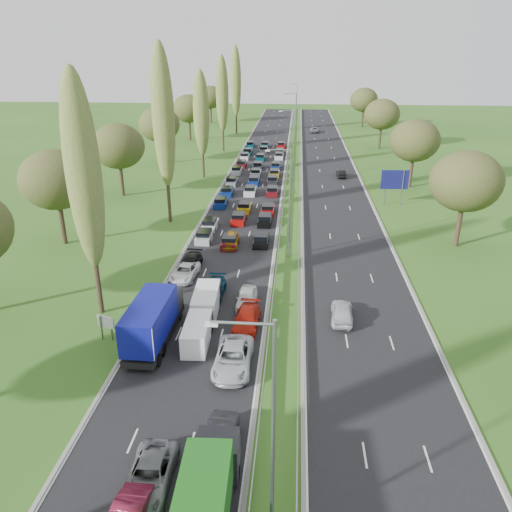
% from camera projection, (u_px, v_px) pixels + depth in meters
% --- Properties ---
extents(ground, '(260.00, 260.00, 0.00)m').
position_uv_depth(ground, '(293.00, 178.00, 89.42)').
color(ground, '#2E591B').
rests_on(ground, ground).
extents(near_carriageway, '(10.50, 215.00, 0.04)m').
position_uv_depth(near_carriageway, '(257.00, 174.00, 92.24)').
color(near_carriageway, black).
rests_on(near_carriageway, ground).
extents(far_carriageway, '(10.50, 215.00, 0.04)m').
position_uv_depth(far_carriageway, '(330.00, 175.00, 91.21)').
color(far_carriageway, black).
rests_on(far_carriageway, ground).
extents(central_reservation, '(2.36, 215.00, 0.32)m').
position_uv_depth(central_reservation, '(293.00, 171.00, 91.51)').
color(central_reservation, gray).
rests_on(central_reservation, ground).
extents(lamp_columns, '(0.18, 140.18, 12.00)m').
position_uv_depth(lamp_columns, '(294.00, 146.00, 85.28)').
color(lamp_columns, gray).
rests_on(lamp_columns, ground).
extents(poplar_row, '(2.80, 127.80, 22.44)m').
position_uv_depth(poplar_row, '(188.00, 113.00, 74.99)').
color(poplar_row, '#2D2116').
rests_on(poplar_row, ground).
extents(woodland_left, '(8.00, 166.00, 11.10)m').
position_uv_depth(woodland_left, '(110.00, 151.00, 72.49)').
color(woodland_left, '#2D2116').
rests_on(woodland_left, ground).
extents(woodland_right, '(8.00, 153.00, 11.10)m').
position_uv_depth(woodland_right, '(427.00, 150.00, 72.72)').
color(woodland_right, '#2D2116').
rests_on(woodland_right, ground).
extents(traffic_queue_fill, '(9.08, 67.61, 0.80)m').
position_uv_depth(traffic_queue_fill, '(254.00, 178.00, 87.64)').
color(traffic_queue_fill, '#B2B7BC').
rests_on(traffic_queue_fill, ground).
extents(near_car_2, '(2.56, 4.92, 1.32)m').
position_uv_depth(near_car_2, '(185.00, 272.00, 49.93)').
color(near_car_2, white).
rests_on(near_car_2, near_carriageway).
extents(near_car_3, '(2.21, 5.04, 1.44)m').
position_uv_depth(near_car_3, '(190.00, 263.00, 51.80)').
color(near_car_3, black).
rests_on(near_car_3, near_carriageway).
extents(near_car_6, '(2.37, 5.03, 1.39)m').
position_uv_depth(near_car_6, '(150.00, 476.00, 26.03)').
color(near_car_6, slate).
rests_on(near_car_6, near_carriageway).
extents(near_car_7, '(2.08, 4.84, 1.39)m').
position_uv_depth(near_car_7, '(213.00, 290.00, 46.20)').
color(near_car_7, '#042E47').
rests_on(near_car_7, near_carriageway).
extents(near_car_8, '(1.85, 4.40, 1.48)m').
position_uv_depth(near_car_8, '(231.00, 240.00, 58.11)').
color(near_car_8, '#AA700B').
rests_on(near_car_8, near_carriageway).
extents(near_car_9, '(1.92, 4.70, 1.51)m').
position_uv_depth(near_car_9, '(219.00, 441.00, 28.26)').
color(near_car_9, black).
rests_on(near_car_9, near_carriageway).
extents(near_car_10, '(2.67, 5.74, 1.59)m').
position_uv_depth(near_car_10, '(233.00, 358.00, 35.78)').
color(near_car_10, '#B7BFC2').
rests_on(near_car_10, near_carriageway).
extents(near_car_11, '(2.26, 5.06, 1.44)m').
position_uv_depth(near_car_11, '(247.00, 319.00, 41.04)').
color(near_car_11, '#A4170A').
rests_on(near_car_11, near_carriageway).
extents(near_car_12, '(1.76, 4.30, 1.46)m').
position_uv_depth(near_car_12, '(247.00, 298.00, 44.59)').
color(near_car_12, silver).
rests_on(near_car_12, near_carriageway).
extents(far_car_0, '(2.07, 4.59, 1.53)m').
position_uv_depth(far_car_0, '(342.00, 312.00, 42.17)').
color(far_car_0, '#B8BFC3').
rests_on(far_car_0, far_carriageway).
extents(far_car_1, '(1.61, 4.07, 1.32)m').
position_uv_depth(far_car_1, '(341.00, 173.00, 89.47)').
color(far_car_1, black).
rests_on(far_car_1, far_carriageway).
extents(far_car_2, '(2.54, 5.23, 1.43)m').
position_uv_depth(far_car_2, '(315.00, 130.00, 137.86)').
color(far_car_2, gray).
rests_on(far_car_2, far_carriageway).
extents(blue_lorry, '(2.55, 9.17, 3.87)m').
position_uv_depth(blue_lorry, '(154.00, 319.00, 38.55)').
color(blue_lorry, black).
rests_on(blue_lorry, near_carriageway).
extents(white_van_front, '(1.86, 4.74, 1.90)m').
position_uv_depth(white_van_front, '(198.00, 332.00, 38.76)').
color(white_van_front, white).
rests_on(white_van_front, near_carriageway).
extents(white_van_rear, '(2.04, 5.19, 2.09)m').
position_uv_depth(white_van_rear, '(207.00, 301.00, 43.41)').
color(white_van_rear, white).
rests_on(white_van_rear, near_carriageway).
extents(info_sign, '(1.46, 0.55, 2.10)m').
position_uv_depth(info_sign, '(106.00, 324.00, 39.06)').
color(info_sign, gray).
rests_on(info_sign, ground).
extents(direction_sign, '(4.00, 0.37, 5.20)m').
position_uv_depth(direction_sign, '(395.00, 181.00, 72.41)').
color(direction_sign, gray).
rests_on(direction_sign, ground).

